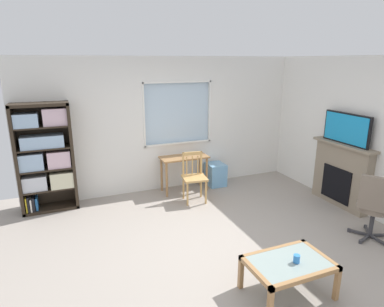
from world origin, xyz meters
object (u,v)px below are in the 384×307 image
at_px(fireplace, 341,174).
at_px(bookshelf, 45,156).
at_px(plastic_drawer_unit, 215,174).
at_px(coffee_table, 289,266).
at_px(tv, 346,129).
at_px(sippy_cup, 297,259).
at_px(desk_under_window, 184,163).
at_px(wooden_chair, 194,177).
at_px(office_chair, 374,204).

bearing_deg(fireplace, bookshelf, 159.82).
bearing_deg(plastic_drawer_unit, coffee_table, -102.58).
distance_m(tv, sippy_cup, 2.96).
distance_m(desk_under_window, plastic_drawer_unit, 0.80).
bearing_deg(sippy_cup, coffee_table, 137.86).
bearing_deg(fireplace, desk_under_window, 144.68).
height_order(desk_under_window, fireplace, fireplace).
relative_size(desk_under_window, coffee_table, 1.03).
xyz_separation_m(desk_under_window, wooden_chair, (-0.00, -0.51, -0.12)).
bearing_deg(fireplace, coffee_table, -145.99).
relative_size(fireplace, coffee_table, 1.35).
height_order(bookshelf, office_chair, bookshelf).
bearing_deg(wooden_chair, plastic_drawer_unit, 38.19).
relative_size(bookshelf, plastic_drawer_unit, 4.05).
bearing_deg(coffee_table, desk_under_window, 89.61).
height_order(plastic_drawer_unit, sippy_cup, sippy_cup).
distance_m(desk_under_window, office_chair, 3.30).
height_order(wooden_chair, sippy_cup, wooden_chair).
bearing_deg(office_chair, coffee_table, -165.28).
bearing_deg(sippy_cup, wooden_chair, 90.75).
distance_m(bookshelf, tv, 5.10).
bearing_deg(sippy_cup, desk_under_window, 90.54).
height_order(desk_under_window, wooden_chair, wooden_chair).
bearing_deg(desk_under_window, coffee_table, -90.39).
relative_size(coffee_table, sippy_cup, 10.05).
bearing_deg(wooden_chair, tv, -26.14).
xyz_separation_m(plastic_drawer_unit, sippy_cup, (-0.68, -3.34, 0.23)).
distance_m(plastic_drawer_unit, coffee_table, 3.37).
height_order(tv, coffee_table, tv).
xyz_separation_m(bookshelf, desk_under_window, (2.45, -0.11, -0.38)).
bearing_deg(desk_under_window, office_chair, -56.80).
distance_m(wooden_chair, coffee_table, 2.73).
bearing_deg(sippy_cup, office_chair, 16.59).
bearing_deg(bookshelf, sippy_cup, -53.81).
relative_size(wooden_chair, fireplace, 0.74).
bearing_deg(coffee_table, plastic_drawer_unit, 77.42).
bearing_deg(fireplace, sippy_cup, -144.57).
bearing_deg(coffee_table, sippy_cup, -42.14).
bearing_deg(tv, sippy_cup, -144.35).
relative_size(wooden_chair, sippy_cup, 10.00).
xyz_separation_m(bookshelf, tv, (4.77, -1.76, 0.43)).
height_order(plastic_drawer_unit, office_chair, office_chair).
bearing_deg(office_chair, plastic_drawer_unit, 111.27).
bearing_deg(plastic_drawer_unit, bookshelf, 178.98).
xyz_separation_m(plastic_drawer_unit, tv, (1.60, -1.70, 1.16)).
distance_m(bookshelf, sippy_cup, 4.24).
bearing_deg(office_chair, wooden_chair, 128.89).
xyz_separation_m(wooden_chair, tv, (2.32, -1.14, 0.93)).
xyz_separation_m(bookshelf, sippy_cup, (2.48, -3.40, -0.51)).
bearing_deg(coffee_table, bookshelf, 125.99).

